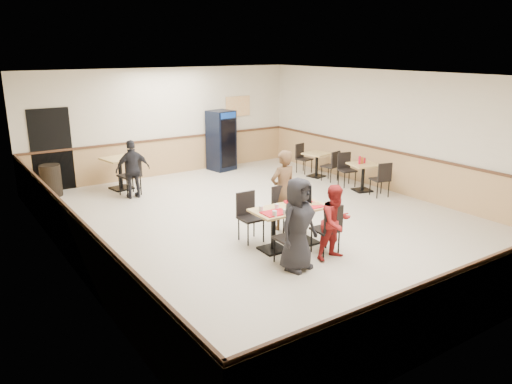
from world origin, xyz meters
TOP-DOWN VIEW (x-y plane):
  - ground at (0.00, 0.00)m, footprint 10.00×10.00m
  - room_shell at (1.78, 2.55)m, footprint 10.00×10.00m
  - main_table at (-0.45, -1.31)m, footprint 1.42×0.75m
  - main_chairs at (-0.50, -1.31)m, footprint 1.30×1.68m
  - diner_woman_left at (-0.93, -2.14)m, footprint 0.85×0.64m
  - diner_woman_right at (-0.13, -2.17)m, footprint 0.65×0.51m
  - diner_man_opposite at (0.03, -0.48)m, footprint 0.59×0.39m
  - lone_diner at (-1.66, 3.27)m, footprint 0.85×0.41m
  - tabletop_clutter at (-0.38, -1.34)m, footprint 1.23×0.69m
  - side_table_near at (3.37, 0.57)m, footprint 0.80×0.80m
  - side_table_near_chair_south at (3.37, 0.01)m, footprint 0.50×0.50m
  - side_table_near_chair_north at (3.37, 1.14)m, footprint 0.50×0.50m
  - side_table_far at (3.36, 2.34)m, footprint 0.75×0.75m
  - side_table_far_chair_south at (3.36, 1.80)m, footprint 0.47×0.47m
  - side_table_far_chair_north at (3.36, 2.89)m, footprint 0.47×0.47m
  - condiment_caddy at (3.34, 0.62)m, footprint 0.23×0.06m
  - back_table at (-1.66, 4.20)m, footprint 0.89×0.89m
  - back_table_chair_lone at (-1.66, 3.54)m, footprint 0.56×0.56m
  - pepsi_cooler at (1.58, 4.59)m, footprint 0.77×0.78m
  - trash_bin at (-3.29, 4.55)m, footprint 0.49×0.49m

SIDE VIEW (x-z plane):
  - ground at x=0.00m, z-range 0.00..0.00m
  - trash_bin at x=-3.29m, z-range 0.00..0.78m
  - side_table_far_chair_south at x=3.36m, z-range 0.00..0.87m
  - side_table_far_chair_north at x=3.36m, z-range 0.00..0.87m
  - side_table_near_chair_south at x=3.37m, z-range 0.00..0.90m
  - side_table_near_chair_north at x=3.37m, z-range 0.00..0.90m
  - side_table_far at x=3.36m, z-range 0.11..0.80m
  - side_table_near at x=3.37m, z-range 0.12..0.82m
  - main_chairs at x=-0.50m, z-range 0.00..0.95m
  - main_table at x=-0.45m, z-range 0.12..0.87m
  - back_table_chair_lone at x=-1.66m, z-range 0.00..1.04m
  - back_table at x=-1.66m, z-range 0.14..0.96m
  - room_shell at x=1.78m, z-range -4.42..5.58m
  - diner_woman_right at x=-0.13m, z-range 0.00..1.32m
  - lone_diner at x=-1.66m, z-range 0.00..1.42m
  - tabletop_clutter at x=-0.38m, z-range 0.71..0.83m
  - diner_woman_left at x=-0.93m, z-range 0.00..1.56m
  - condiment_caddy at x=3.34m, z-range 0.70..0.90m
  - diner_man_opposite at x=0.03m, z-range 0.00..1.61m
  - pepsi_cooler at x=1.58m, z-range 0.00..1.76m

